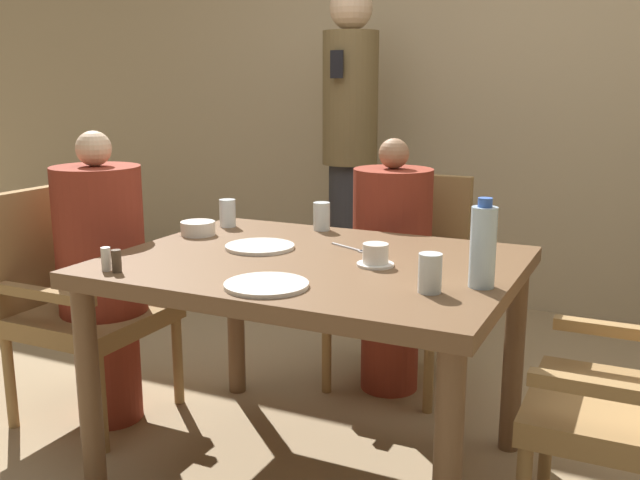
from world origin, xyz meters
TOP-DOWN VIEW (x-y plane):
  - ground_plane at (0.00, 0.00)m, footprint 16.00×16.00m
  - wall_back at (0.00, 2.10)m, footprint 8.00×0.06m
  - dining_table at (0.00, 0.00)m, footprint 1.24×0.96m
  - chair_left_side at (-1.01, -0.00)m, footprint 0.50×0.50m
  - diner_in_left_chair at (-0.87, 0.00)m, footprint 0.32×0.32m
  - chair_far_side at (0.00, 0.87)m, footprint 0.50×0.50m
  - diner_in_far_chair at (-0.00, 0.73)m, footprint 0.32×0.32m
  - standing_host at (-0.58, 1.65)m, footprint 0.30×0.34m
  - plate_main_left at (0.03, -0.34)m, footprint 0.23×0.23m
  - plate_main_right at (-0.22, 0.05)m, footprint 0.23×0.23m
  - teacup_with_saucer at (0.21, -0.00)m, footprint 0.11×0.11m
  - bowl_small at (-0.53, 0.14)m, footprint 0.12×0.12m
  - water_bottle at (0.55, -0.09)m, footprint 0.07×0.07m
  - glass_tall_near at (-0.17, 0.41)m, footprint 0.06×0.06m
  - glass_tall_mid at (0.44, -0.20)m, footprint 0.06×0.06m
  - glass_tall_far at (-0.52, 0.32)m, footprint 0.06×0.06m
  - salt_shaker at (-0.48, -0.39)m, footprint 0.03×0.03m
  - pepper_shaker at (-0.44, -0.39)m, footprint 0.03×0.03m
  - fork_beside_plate at (0.07, 0.17)m, footprint 0.17×0.09m

SIDE VIEW (x-z plane):
  - ground_plane at x=0.00m, z-range 0.00..0.00m
  - chair_left_side at x=-1.01m, z-range 0.04..0.91m
  - chair_far_side at x=0.00m, z-range 0.04..0.91m
  - diner_in_far_chair at x=0.00m, z-range 0.01..1.06m
  - diner_in_left_chair at x=-0.87m, z-range 0.01..1.11m
  - dining_table at x=0.00m, z-range 0.27..1.00m
  - fork_beside_plate at x=0.07m, z-range 0.73..0.73m
  - plate_main_left at x=0.03m, z-range 0.73..0.74m
  - plate_main_right at x=-0.22m, z-range 0.73..0.74m
  - bowl_small at x=-0.53m, z-range 0.73..0.77m
  - teacup_with_saucer at x=0.21m, z-range 0.72..0.79m
  - pepper_shaker at x=-0.44m, z-range 0.73..0.79m
  - salt_shaker at x=-0.48m, z-range 0.73..0.80m
  - glass_tall_near at x=-0.17m, z-range 0.73..0.83m
  - glass_tall_mid at x=0.44m, z-range 0.73..0.83m
  - glass_tall_far at x=-0.52m, z-range 0.73..0.83m
  - water_bottle at x=0.55m, z-range 0.72..0.96m
  - standing_host at x=-0.58m, z-range 0.07..1.83m
  - wall_back at x=0.00m, z-range 0.00..2.80m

